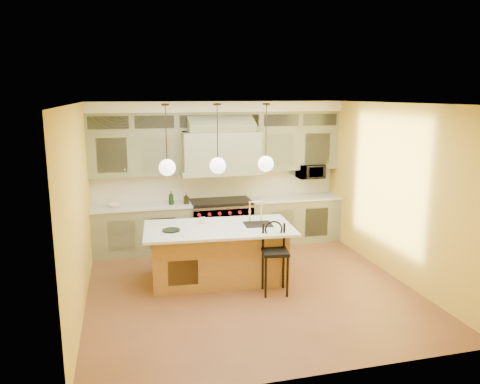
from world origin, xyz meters
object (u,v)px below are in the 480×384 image
object	(u,v)px
kitchen_island	(219,252)
microwave	(310,171)
counter_stool	(275,253)
range	(221,223)

from	to	relation	value
kitchen_island	microwave	xyz separation A→B (m)	(2.34, 1.80, 0.98)
microwave	kitchen_island	bearing A→B (deg)	-142.45
counter_stool	microwave	world-z (taller)	microwave
counter_stool	kitchen_island	bearing A→B (deg)	144.51
range	microwave	world-z (taller)	microwave
range	counter_stool	xyz separation A→B (m)	(0.34, -2.41, 0.15)
counter_stool	microwave	size ratio (longest dim) A/B	2.06
range	kitchen_island	size ratio (longest dim) A/B	0.48
kitchen_island	microwave	distance (m)	3.12
kitchen_island	counter_stool	world-z (taller)	kitchen_island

